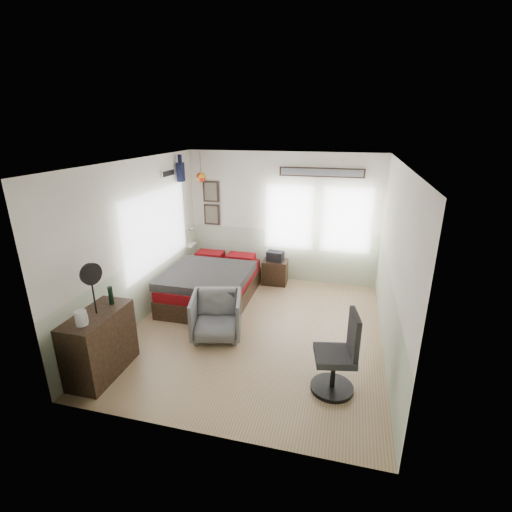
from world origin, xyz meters
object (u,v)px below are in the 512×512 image
(armchair, at_px, (216,316))
(task_chair, at_px, (339,360))
(dresser, at_px, (100,344))
(nightstand, at_px, (275,272))
(bed, at_px, (212,284))

(armchair, xyz_separation_m, task_chair, (1.92, -0.84, 0.09))
(armchair, height_order, task_chair, task_chair)
(dresser, bearing_deg, nightstand, 64.85)
(armchair, relative_size, task_chair, 0.72)
(armchair, distance_m, nightstand, 2.33)
(nightstand, bearing_deg, bed, -135.87)
(bed, xyz_separation_m, dresser, (-0.64, -2.48, 0.13))
(bed, xyz_separation_m, task_chair, (2.46, -2.05, 0.12))
(dresser, distance_m, task_chair, 3.13)
(nightstand, height_order, task_chair, task_chair)
(dresser, height_order, nightstand, dresser)
(nightstand, bearing_deg, dresser, -117.10)
(bed, xyz_separation_m, nightstand, (1.02, 1.06, -0.07))
(dresser, bearing_deg, armchair, 46.97)
(bed, bearing_deg, dresser, -104.65)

